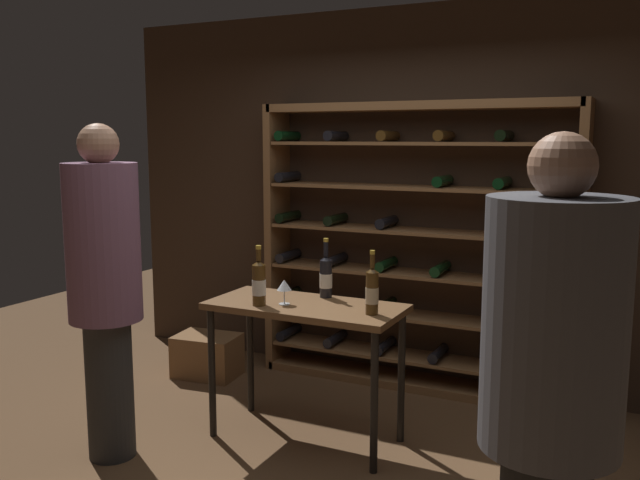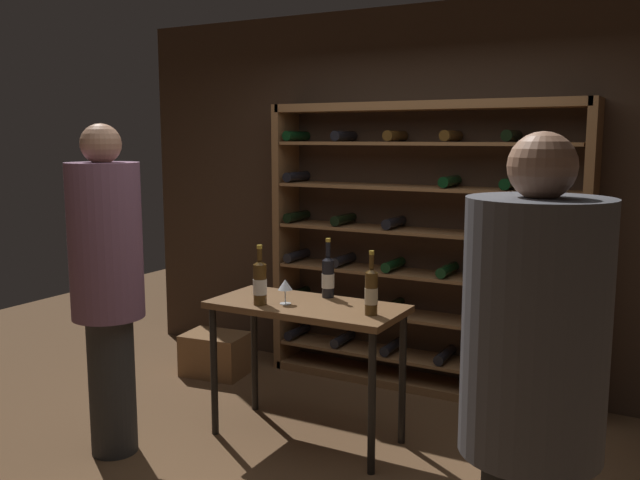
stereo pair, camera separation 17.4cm
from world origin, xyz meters
name	(u,v)px [view 2 (the right image)]	position (x,y,z in m)	size (l,w,h in m)	color
ground_plane	(314,476)	(0.00, 0.00, 0.00)	(9.54, 9.54, 0.00)	brown
back_wall	(429,198)	(0.00, 1.77, 1.40)	(5.10, 0.10, 2.80)	#3D2B1E
wine_rack	(419,251)	(0.01, 1.56, 1.03)	(2.34, 0.32, 2.10)	brown
tasting_table	(307,320)	(-0.27, 0.40, 0.75)	(1.17, 0.54, 0.86)	brown
person_guest_plum_blouse	(107,275)	(-1.18, -0.30, 1.07)	(0.41, 0.41, 1.92)	#2D2D2D
person_bystander_dark_jacket	(532,387)	(1.30, -0.82, 1.02)	(0.48, 0.48, 1.86)	black
wine_crate	(215,354)	(-1.48, 1.06, 0.16)	(0.48, 0.34, 0.33)	brown
wine_bottle_gold_foil	(371,291)	(0.18, 0.35, 0.99)	(0.07, 0.07, 0.37)	#4C3314
wine_bottle_red_label	(260,282)	(-0.50, 0.24, 0.99)	(0.08, 0.08, 0.36)	#4C3314
wine_bottle_amber_reserve	(328,276)	(-0.24, 0.61, 0.99)	(0.08, 0.08, 0.37)	black
wine_glass_stemmed_center	(285,286)	(-0.38, 0.33, 0.97)	(0.09, 0.09, 0.15)	silver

